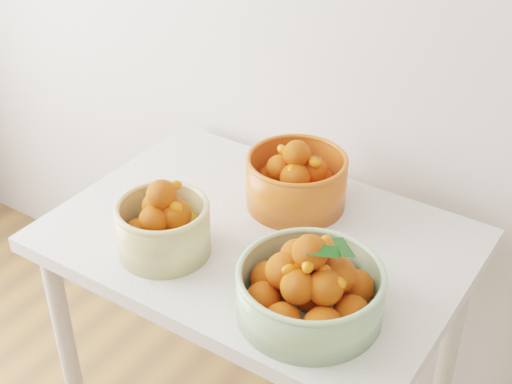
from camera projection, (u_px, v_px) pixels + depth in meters
table at (258, 264)px, 1.80m from camera, size 1.00×0.70×0.75m
bowl_cream at (163, 226)px, 1.65m from camera, size 0.29×0.29×0.19m
bowl_green at (310, 288)px, 1.47m from camera, size 0.37×0.37×0.20m
bowl_orange at (296, 180)px, 1.82m from camera, size 0.31×0.31×0.19m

